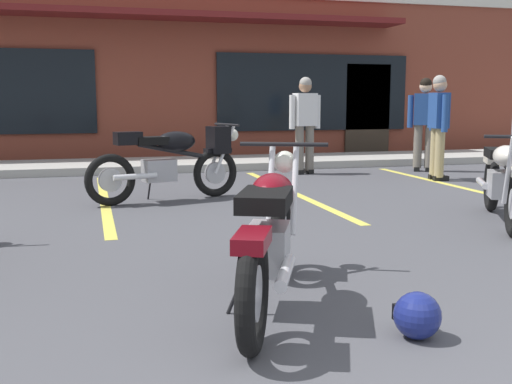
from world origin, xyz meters
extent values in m
plane|color=#47474C|center=(0.00, 3.50, 0.00)|extent=(80.00, 80.00, 0.00)
cube|color=#A8A59E|center=(0.00, 10.77, 0.07)|extent=(22.00, 1.80, 0.14)
cube|color=brown|center=(0.00, 14.95, 1.89)|extent=(17.62, 5.11, 3.78)
cube|color=black|center=(3.52, 12.35, 1.45)|extent=(4.51, 0.06, 1.70)
cube|color=#33281E|center=(4.85, 12.35, 1.05)|extent=(1.10, 0.06, 2.10)
cube|color=maroon|center=(0.00, 11.94, 2.98)|extent=(10.57, 0.90, 0.12)
cube|color=#DBCC4C|center=(-1.28, 7.17, 0.00)|extent=(0.12, 4.80, 0.01)
cube|color=#DBCC4C|center=(1.28, 7.17, 0.00)|extent=(0.12, 4.80, 0.01)
cube|color=#DBCC4C|center=(3.85, 7.17, 0.00)|extent=(0.12, 4.80, 0.01)
torus|color=black|center=(-0.68, 1.93, 0.32)|extent=(0.34, 0.63, 0.64)
cylinder|color=#B7B7BC|center=(-0.68, 1.93, 0.32)|extent=(0.17, 0.29, 0.29)
torus|color=black|center=(-0.11, 3.25, 0.32)|extent=(0.34, 0.63, 0.64)
cylinder|color=#B7B7BC|center=(-0.11, 3.25, 0.32)|extent=(0.17, 0.29, 0.29)
cylinder|color=silver|center=(-0.16, 3.38, 0.64)|extent=(0.17, 0.32, 0.66)
cylinder|color=silver|center=(0.01, 3.31, 0.64)|extent=(0.17, 0.32, 0.66)
cylinder|color=black|center=(-0.04, 3.42, 0.96)|extent=(0.62, 0.29, 0.03)
sphere|color=silver|center=(-0.01, 3.49, 0.82)|extent=(0.22, 0.22, 0.17)
cube|color=maroon|center=(-0.10, 3.29, 0.62)|extent=(0.27, 0.39, 0.06)
cube|color=#9E9EA3|center=(-0.43, 2.52, 0.40)|extent=(0.38, 0.46, 0.28)
cylinder|color=silver|center=(-0.44, 2.12, 0.36)|extent=(0.28, 0.53, 0.07)
cylinder|color=black|center=(-0.35, 2.70, 0.64)|extent=(0.42, 0.89, 0.26)
ellipsoid|color=maroon|center=(-0.34, 2.72, 0.72)|extent=(0.43, 0.54, 0.22)
cube|color=black|center=(-0.48, 2.39, 0.72)|extent=(0.46, 0.59, 0.10)
cube|color=maroon|center=(-0.69, 1.91, 0.60)|extent=(0.29, 0.39, 0.08)
cylinder|color=black|center=(-0.62, 2.52, 0.14)|extent=(0.13, 0.07, 0.29)
torus|color=black|center=(-1.22, 6.70, 0.32)|extent=(0.64, 0.27, 0.64)
cylinder|color=#B7B7BC|center=(-1.22, 6.70, 0.32)|extent=(0.29, 0.14, 0.29)
torus|color=black|center=(0.17, 7.10, 0.32)|extent=(0.64, 0.27, 0.64)
cylinder|color=#B7B7BC|center=(0.17, 7.10, 0.32)|extent=(0.29, 0.14, 0.29)
cylinder|color=silver|center=(0.24, 7.21, 0.64)|extent=(0.32, 0.13, 0.66)
cylinder|color=silver|center=(0.29, 7.04, 0.64)|extent=(0.32, 0.13, 0.66)
cylinder|color=black|center=(0.34, 7.14, 0.96)|extent=(0.21, 0.64, 0.03)
sphere|color=silver|center=(0.42, 7.17, 0.82)|extent=(0.21, 0.21, 0.17)
cube|color=black|center=(0.21, 7.11, 0.62)|extent=(0.38, 0.23, 0.06)
cube|color=#9E9EA3|center=(-0.60, 6.88, 0.40)|extent=(0.45, 0.34, 0.28)
cylinder|color=silver|center=(-0.92, 6.64, 0.36)|extent=(0.55, 0.22, 0.07)
cylinder|color=black|center=(-0.41, 6.93, 0.64)|extent=(0.92, 0.31, 0.26)
ellipsoid|color=black|center=(-0.37, 6.94, 0.76)|extent=(0.58, 0.43, 0.26)
cube|color=black|center=(0.22, 7.11, 0.76)|extent=(0.31, 0.33, 0.36)
cube|color=black|center=(-0.70, 6.85, 0.78)|extent=(0.45, 0.34, 0.10)
cube|color=black|center=(-0.99, 6.77, 0.82)|extent=(0.36, 0.28, 0.16)
cylinder|color=black|center=(-0.72, 7.03, 0.14)|extent=(0.06, 0.14, 0.29)
torus|color=black|center=(3.06, 5.18, 0.32)|extent=(0.39, 0.61, 0.64)
cylinder|color=#B7B7BC|center=(3.06, 5.18, 0.32)|extent=(0.19, 0.28, 0.29)
cylinder|color=silver|center=(2.27, 3.86, 0.64)|extent=(0.19, 0.31, 0.66)
cube|color=#9E9EA3|center=(2.76, 4.61, 0.40)|extent=(0.40, 0.47, 0.28)
cylinder|color=silver|center=(2.81, 5.01, 0.36)|extent=(0.32, 0.52, 0.07)
cylinder|color=black|center=(2.67, 4.44, 0.64)|extent=(0.49, 0.86, 0.26)
ellipsoid|color=beige|center=(2.66, 4.42, 0.72)|extent=(0.45, 0.55, 0.22)
cube|color=black|center=(2.83, 4.74, 0.72)|extent=(0.49, 0.59, 0.10)
cube|color=beige|center=(3.07, 5.20, 0.60)|extent=(0.31, 0.39, 0.08)
cube|color=black|center=(2.07, 9.21, 0.04)|extent=(0.14, 0.25, 0.08)
cube|color=black|center=(2.27, 9.24, 0.04)|extent=(0.14, 0.25, 0.08)
cylinder|color=slate|center=(2.08, 9.17, 0.46)|extent=(0.17, 0.17, 0.80)
cylinder|color=slate|center=(2.27, 9.20, 0.46)|extent=(0.17, 0.17, 0.80)
cube|color=silver|center=(2.18, 9.19, 1.12)|extent=(0.41, 0.28, 0.56)
cylinder|color=silver|center=(1.93, 9.15, 1.08)|extent=(0.12, 0.12, 0.58)
cylinder|color=silver|center=(2.42, 9.23, 1.08)|extent=(0.12, 0.12, 0.58)
sphere|color=#A07556|center=(2.18, 9.19, 1.52)|extent=(0.25, 0.25, 0.22)
sphere|color=gray|center=(2.18, 9.18, 1.57)|extent=(0.24, 0.24, 0.21)
cube|color=black|center=(4.31, 9.08, 0.04)|extent=(0.21, 0.26, 0.08)
cube|color=black|center=(4.49, 8.98, 0.04)|extent=(0.21, 0.26, 0.08)
cylinder|color=slate|center=(4.29, 9.05, 0.46)|extent=(0.21, 0.21, 0.80)
cylinder|color=slate|center=(4.47, 8.95, 0.46)|extent=(0.21, 0.21, 0.80)
cube|color=#23478C|center=(4.38, 9.00, 1.12)|extent=(0.44, 0.38, 0.56)
cylinder|color=#23478C|center=(4.16, 9.12, 1.08)|extent=(0.14, 0.14, 0.58)
cylinder|color=#23478C|center=(4.60, 8.87, 1.08)|extent=(0.14, 0.14, 0.58)
sphere|color=beige|center=(4.38, 9.00, 1.52)|extent=(0.30, 0.30, 0.22)
sphere|color=black|center=(4.38, 8.99, 1.57)|extent=(0.29, 0.29, 0.21)
cube|color=black|center=(4.01, 7.93, 0.04)|extent=(0.25, 0.14, 0.08)
cube|color=black|center=(3.98, 7.73, 0.04)|extent=(0.25, 0.14, 0.08)
cylinder|color=tan|center=(3.97, 7.94, 0.46)|extent=(0.17, 0.17, 0.80)
cylinder|color=tan|center=(3.94, 7.74, 0.46)|extent=(0.17, 0.17, 0.80)
cube|color=#23478C|center=(3.96, 7.84, 1.12)|extent=(0.28, 0.41, 0.56)
cylinder|color=#23478C|center=(4.00, 8.09, 1.08)|extent=(0.12, 0.12, 0.58)
cylinder|color=#23478C|center=(3.91, 7.59, 1.08)|extent=(0.12, 0.12, 0.58)
sphere|color=tan|center=(3.96, 7.84, 1.52)|extent=(0.25, 0.25, 0.22)
sphere|color=gray|center=(3.95, 7.84, 1.57)|extent=(0.24, 0.24, 0.21)
sphere|color=navy|center=(0.24, 1.89, 0.13)|extent=(0.26, 0.26, 0.26)
cube|color=black|center=(0.24, 1.99, 0.12)|extent=(0.18, 0.03, 0.09)
camera|label=1|loc=(-1.45, -0.99, 1.29)|focal=43.47mm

